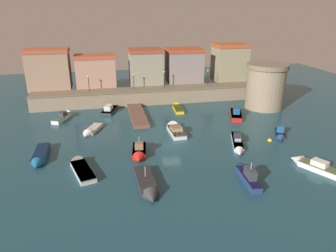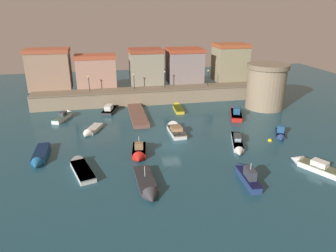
{
  "view_description": "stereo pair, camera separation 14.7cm",
  "coord_description": "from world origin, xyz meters",
  "px_view_note": "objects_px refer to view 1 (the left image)",
  "views": [
    {
      "loc": [
        -8.43,
        -37.95,
        17.66
      ],
      "look_at": [
        0.0,
        2.3,
        1.95
      ],
      "focal_mm": 33.28,
      "sensor_mm": 36.0,
      "label": 1
    },
    {
      "loc": [
        -8.29,
        -37.98,
        17.66
      ],
      "look_at": [
        0.0,
        2.3,
        1.95
      ],
      "focal_mm": 33.28,
      "sensor_mm": 36.0,
      "label": 2
    }
  ],
  "objects_px": {
    "moored_boat_1": "(64,116)",
    "moored_boat_12": "(313,165)",
    "quay_lamp_0": "(88,81)",
    "moored_boat_8": "(111,108)",
    "fortress_tower": "(266,86)",
    "moored_boat_2": "(175,129)",
    "moored_boat_6": "(91,131)",
    "quay_lamp_2": "(164,77)",
    "moored_boat_11": "(236,113)",
    "mooring_buoy_0": "(270,141)",
    "quay_lamp_3": "(208,75)",
    "moored_boat_4": "(247,175)",
    "moored_boat_10": "(280,134)",
    "quay_lamp_1": "(134,79)",
    "moored_boat_7": "(148,186)",
    "moored_boat_3": "(80,167)",
    "moored_boat_5": "(238,143)",
    "moored_boat_0": "(177,108)",
    "moored_boat_13": "(40,157)",
    "moored_boat_9": "(139,153)"
  },
  "relations": [
    {
      "from": "moored_boat_10",
      "to": "moored_boat_12",
      "type": "bearing_deg",
      "value": 18.92
    },
    {
      "from": "moored_boat_0",
      "to": "moored_boat_7",
      "type": "xyz_separation_m",
      "value": [
        -9.31,
        -25.84,
        0.05
      ]
    },
    {
      "from": "quay_lamp_1",
      "to": "moored_boat_12",
      "type": "relative_size",
      "value": 0.47
    },
    {
      "from": "moored_boat_0",
      "to": "moored_boat_9",
      "type": "distance_m",
      "value": 20.19
    },
    {
      "from": "moored_boat_3",
      "to": "moored_boat_5",
      "type": "xyz_separation_m",
      "value": [
        20.6,
        2.25,
        0.09
      ]
    },
    {
      "from": "quay_lamp_0",
      "to": "moored_boat_3",
      "type": "distance_m",
      "value": 25.54
    },
    {
      "from": "fortress_tower",
      "to": "quay_lamp_3",
      "type": "distance_m",
      "value": 11.52
    },
    {
      "from": "quay_lamp_2",
      "to": "mooring_buoy_0",
      "type": "bearing_deg",
      "value": -63.88
    },
    {
      "from": "moored_boat_5",
      "to": "moored_boat_7",
      "type": "xyz_separation_m",
      "value": [
        -13.52,
        -8.14,
        -0.04
      ]
    },
    {
      "from": "fortress_tower",
      "to": "moored_boat_11",
      "type": "height_order",
      "value": "fortress_tower"
    },
    {
      "from": "moored_boat_11",
      "to": "moored_boat_13",
      "type": "distance_m",
      "value": 32.43
    },
    {
      "from": "moored_boat_6",
      "to": "mooring_buoy_0",
      "type": "distance_m",
      "value": 26.23
    },
    {
      "from": "moored_boat_9",
      "to": "mooring_buoy_0",
      "type": "distance_m",
      "value": 18.73
    },
    {
      "from": "moored_boat_1",
      "to": "moored_boat_12",
      "type": "relative_size",
      "value": 0.95
    },
    {
      "from": "quay_lamp_3",
      "to": "moored_boat_12",
      "type": "xyz_separation_m",
      "value": [
        2.84,
        -30.58,
        -4.59
      ]
    },
    {
      "from": "moored_boat_4",
      "to": "mooring_buoy_0",
      "type": "bearing_deg",
      "value": -36.68
    },
    {
      "from": "fortress_tower",
      "to": "moored_boat_11",
      "type": "distance_m",
      "value": 8.51
    },
    {
      "from": "quay_lamp_0",
      "to": "moored_boat_8",
      "type": "relative_size",
      "value": 0.45
    },
    {
      "from": "moored_boat_4",
      "to": "quay_lamp_3",
      "type": "bearing_deg",
      "value": -6.78
    },
    {
      "from": "quay_lamp_1",
      "to": "moored_boat_7",
      "type": "bearing_deg",
      "value": -93.56
    },
    {
      "from": "fortress_tower",
      "to": "moored_boat_10",
      "type": "relative_size",
      "value": 1.81
    },
    {
      "from": "quay_lamp_3",
      "to": "moored_boat_0",
      "type": "xyz_separation_m",
      "value": [
        -7.44,
        -5.18,
        -4.71
      ]
    },
    {
      "from": "quay_lamp_2",
      "to": "mooring_buoy_0",
      "type": "xyz_separation_m",
      "value": [
        10.83,
        -22.09,
        -5.11
      ]
    },
    {
      "from": "moored_boat_2",
      "to": "moored_boat_10",
      "type": "distance_m",
      "value": 15.52
    },
    {
      "from": "moored_boat_6",
      "to": "moored_boat_13",
      "type": "height_order",
      "value": "moored_boat_13"
    },
    {
      "from": "moored_boat_2",
      "to": "moored_boat_6",
      "type": "bearing_deg",
      "value": 79.93
    },
    {
      "from": "moored_boat_4",
      "to": "moored_boat_12",
      "type": "height_order",
      "value": "moored_boat_4"
    },
    {
      "from": "quay_lamp_2",
      "to": "quay_lamp_3",
      "type": "xyz_separation_m",
      "value": [
        8.83,
        0.0,
        -0.08
      ]
    },
    {
      "from": "quay_lamp_0",
      "to": "quay_lamp_3",
      "type": "xyz_separation_m",
      "value": [
        23.21,
        0.0,
        0.11
      ]
    },
    {
      "from": "fortress_tower",
      "to": "moored_boat_8",
      "type": "bearing_deg",
      "value": 170.59
    },
    {
      "from": "moored_boat_9",
      "to": "moored_boat_13",
      "type": "xyz_separation_m",
      "value": [
        -12.18,
        1.49,
        -0.1
      ]
    },
    {
      "from": "moored_boat_1",
      "to": "moored_boat_10",
      "type": "relative_size",
      "value": 1.35
    },
    {
      "from": "quay_lamp_1",
      "to": "moored_boat_8",
      "type": "bearing_deg",
      "value": -148.08
    },
    {
      "from": "quay_lamp_1",
      "to": "moored_boat_10",
      "type": "xyz_separation_m",
      "value": [
        19.05,
        -20.99,
        -4.55
      ]
    },
    {
      "from": "fortress_tower",
      "to": "moored_boat_6",
      "type": "height_order",
      "value": "fortress_tower"
    },
    {
      "from": "quay_lamp_2",
      "to": "moored_boat_11",
      "type": "bearing_deg",
      "value": -45.71
    },
    {
      "from": "moored_boat_6",
      "to": "moored_boat_9",
      "type": "relative_size",
      "value": 1.06
    },
    {
      "from": "moored_boat_2",
      "to": "moored_boat_12",
      "type": "distance_m",
      "value": 19.85
    },
    {
      "from": "quay_lamp_0",
      "to": "quay_lamp_2",
      "type": "bearing_deg",
      "value": 0.0
    },
    {
      "from": "moored_boat_1",
      "to": "moored_boat_3",
      "type": "relative_size",
      "value": 0.88
    },
    {
      "from": "moored_boat_7",
      "to": "moored_boat_12",
      "type": "height_order",
      "value": "moored_boat_7"
    },
    {
      "from": "moored_boat_0",
      "to": "moored_boat_8",
      "type": "bearing_deg",
      "value": 82.85
    },
    {
      "from": "moored_boat_1",
      "to": "quay_lamp_3",
      "type": "bearing_deg",
      "value": -56.0
    },
    {
      "from": "moored_boat_2",
      "to": "moored_boat_11",
      "type": "xyz_separation_m",
      "value": [
        12.09,
        5.0,
        0.14
      ]
    },
    {
      "from": "moored_boat_7",
      "to": "moored_boat_9",
      "type": "distance_m",
      "value": 7.89
    },
    {
      "from": "moored_boat_1",
      "to": "moored_boat_7",
      "type": "distance_m",
      "value": 27.05
    },
    {
      "from": "mooring_buoy_0",
      "to": "moored_boat_9",
      "type": "bearing_deg",
      "value": -176.83
    },
    {
      "from": "quay_lamp_0",
      "to": "moored_boat_0",
      "type": "relative_size",
      "value": 0.52
    },
    {
      "from": "moored_boat_7",
      "to": "moored_boat_12",
      "type": "distance_m",
      "value": 19.59
    },
    {
      "from": "moored_boat_7",
      "to": "moored_boat_8",
      "type": "height_order",
      "value": "moored_boat_7"
    }
  ]
}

